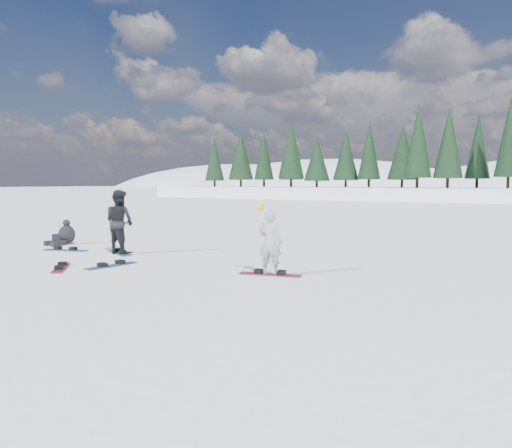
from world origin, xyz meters
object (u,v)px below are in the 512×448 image
Objects in this scene: gear_bag at (59,238)px; seated_rider at (65,235)px; snowboard_loose_b at (61,268)px; snowboard_loose_a at (111,266)px; snowboarder_man at (119,222)px; snowboard_loose_c at (65,250)px; snowboarder_woman at (270,242)px.

seated_rider is at bearing -20.13° from gear_bag.
snowboard_loose_b and snowboard_loose_a have the same top height.
snowboarder_man reaches higher than snowboard_loose_c.
gear_bag is 6.02m from snowboard_loose_b.
gear_bag is 2.51m from snowboard_loose_c.
gear_bag is (-9.83, 1.55, -0.65)m from snowboarder_woman.
snowboarder_woman is 3.80× the size of gear_bag.
snowboard_loose_b is at bearing 106.34° from snowboarder_man.
snowboard_loose_b is 1.00× the size of snowboard_loose_c.
snowboard_loose_b is 3.52m from snowboard_loose_c.
snowboard_loose_a is (-4.16, -1.10, -0.78)m from snowboarder_woman.
snowboarder_man is 2.96m from snowboard_loose_b.
gear_bag is 0.30× the size of snowboard_loose_a.
snowboarder_man is 4.36× the size of gear_bag.
snowboard_loose_b is (0.76, -2.69, -0.97)m from snowboarder_man.
seated_rider is 0.71× the size of snowboard_loose_a.
snowboarder_woman is 7.76m from snowboard_loose_c.
snowboarder_woman is 1.14× the size of snowboard_loose_b.
seated_rider is at bearing -22.30° from snowboarder_woman.
seated_rider is (-3.39, 0.61, -0.64)m from snowboarder_man.
snowboard_loose_b is at bearing -57.44° from snowboard_loose_c.
snowboarder_man is 1.85× the size of seated_rider.
snowboarder_man reaches higher than snowboarder_woman.
seated_rider is 2.36× the size of gear_bag.
snowboard_loose_c is at bearing -15.73° from snowboarder_woman.
seated_rider reaches higher than gear_bag.
seated_rider is 5.32m from snowboard_loose_b.
snowboard_loose_b is 1.23m from snowboard_loose_a.
gear_bag is 6.26m from snowboard_loose_a.
gear_bag is at bearing 70.25° from snowboard_loose_a.
snowboarder_woman reaches higher than snowboard_loose_a.
snowboarder_man is 4.26m from gear_bag.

